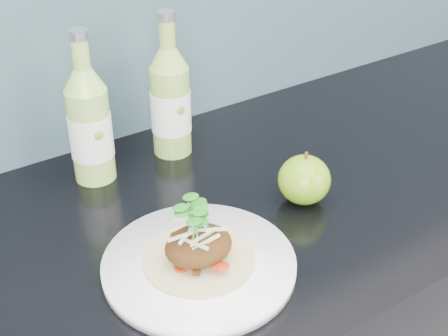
{
  "coord_description": "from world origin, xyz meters",
  "views": [
    {
      "loc": [
        -0.41,
        1.05,
        1.45
      ],
      "look_at": [
        -0.01,
        1.65,
        1.0
      ],
      "focal_mm": 50.0,
      "sensor_mm": 36.0,
      "label": 1
    }
  ],
  "objects_px": {
    "green_apple": "(304,180)",
    "dinner_plate": "(199,265)",
    "cider_bottle_right": "(170,102)",
    "cider_bottle_left": "(90,125)"
  },
  "relations": [
    {
      "from": "green_apple",
      "to": "dinner_plate",
      "type": "bearing_deg",
      "value": -167.84
    },
    {
      "from": "cider_bottle_left",
      "to": "dinner_plate",
      "type": "bearing_deg",
      "value": -94.47
    },
    {
      "from": "green_apple",
      "to": "cider_bottle_right",
      "type": "height_order",
      "value": "cider_bottle_right"
    },
    {
      "from": "cider_bottle_left",
      "to": "cider_bottle_right",
      "type": "height_order",
      "value": "same"
    },
    {
      "from": "dinner_plate",
      "to": "cider_bottle_right",
      "type": "distance_m",
      "value": 0.33
    },
    {
      "from": "dinner_plate",
      "to": "cider_bottle_right",
      "type": "xyz_separation_m",
      "value": [
        0.13,
        0.29,
        0.09
      ]
    },
    {
      "from": "dinner_plate",
      "to": "cider_bottle_left",
      "type": "bearing_deg",
      "value": 93.81
    },
    {
      "from": "dinner_plate",
      "to": "green_apple",
      "type": "height_order",
      "value": "green_apple"
    },
    {
      "from": "dinner_plate",
      "to": "cider_bottle_left",
      "type": "height_order",
      "value": "cider_bottle_left"
    },
    {
      "from": "dinner_plate",
      "to": "cider_bottle_left",
      "type": "xyz_separation_m",
      "value": [
        -0.02,
        0.29,
        0.09
      ]
    }
  ]
}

